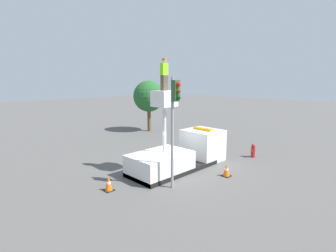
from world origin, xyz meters
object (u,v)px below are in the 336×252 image
(bucket_truck, at_px, (181,153))
(worker, at_px, (164,74))
(traffic_cone_curbside, at_px, (226,170))
(traffic_cone_rear, at_px, (109,184))
(fire_hydrant, at_px, (253,151))
(tree_left_bg, at_px, (149,96))
(traffic_light_pole, at_px, (174,111))

(bucket_truck, relative_size, worker, 3.92)
(bucket_truck, height_order, traffic_cone_curbside, bucket_truck)
(traffic_cone_rear, bearing_deg, traffic_cone_curbside, -27.20)
(traffic_cone_rear, bearing_deg, fire_hydrant, -12.50)
(tree_left_bg, bearing_deg, traffic_cone_rear, -138.22)
(bucket_truck, distance_m, fire_hydrant, 5.62)
(fire_hydrant, relative_size, traffic_cone_curbside, 1.31)
(fire_hydrant, relative_size, tree_left_bg, 0.18)
(traffic_light_pole, distance_m, fire_hydrant, 8.58)
(traffic_light_pole, bearing_deg, traffic_cone_rear, 139.94)
(fire_hydrant, bearing_deg, traffic_cone_rear, 167.50)
(bucket_truck, distance_m, traffic_light_pole, 4.48)
(traffic_cone_rear, xyz_separation_m, traffic_cone_curbside, (5.85, -3.01, -0.00))
(traffic_light_pole, distance_m, tree_left_bg, 15.00)
(fire_hydrant, xyz_separation_m, traffic_cone_rear, (-10.34, 2.29, -0.12))
(traffic_light_pole, xyz_separation_m, tree_left_bg, (8.77, 12.17, -0.26))
(traffic_light_pole, distance_m, traffic_cone_rear, 4.85)
(traffic_cone_curbside, bearing_deg, worker, 126.89)
(traffic_cone_rear, relative_size, tree_left_bg, 0.14)
(worker, distance_m, traffic_cone_rear, 6.51)
(bucket_truck, relative_size, traffic_cone_rear, 9.15)
(worker, bearing_deg, traffic_cone_curbside, -53.11)
(worker, relative_size, fire_hydrant, 1.80)
(traffic_cone_rear, bearing_deg, traffic_light_pole, -40.06)
(fire_hydrant, xyz_separation_m, traffic_cone_curbside, (-4.49, -0.72, -0.12))
(bucket_truck, xyz_separation_m, traffic_cone_rear, (-5.16, 0.14, -0.56))
(worker, bearing_deg, bucket_truck, 0.00)
(tree_left_bg, bearing_deg, traffic_light_pole, -125.78)
(traffic_cone_curbside, bearing_deg, traffic_cone_rear, 152.80)
(bucket_truck, relative_size, traffic_cone_curbside, 9.23)
(worker, distance_m, fire_hydrant, 8.73)
(traffic_cone_rear, height_order, traffic_cone_curbside, traffic_cone_rear)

